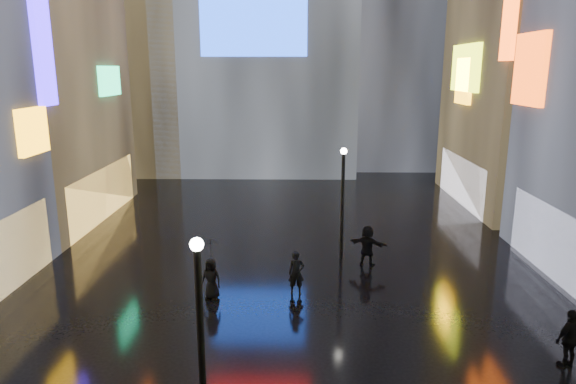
{
  "coord_description": "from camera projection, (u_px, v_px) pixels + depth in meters",
  "views": [
    {
      "loc": [
        0.26,
        -3.01,
        8.62
      ],
      "look_at": [
        0.0,
        12.0,
        5.0
      ],
      "focal_mm": 32.0,
      "sensor_mm": 36.0,
      "label": 1
    }
  ],
  "objects": [
    {
      "name": "pedestrian_6",
      "position": [
        296.0,
        273.0,
        19.97
      ],
      "size": [
        0.68,
        0.5,
        1.73
      ],
      "primitive_type": "imported",
      "rotation": [
        0.0,
        0.0,
        0.14
      ],
      "color": "black",
      "rests_on": "ground"
    },
    {
      "name": "building_left_far",
      "position": [
        0.0,
        24.0,
        27.92
      ],
      "size": [
        10.28,
        12.0,
        22.0
      ],
      "color": "black",
      "rests_on": "ground"
    },
    {
      "name": "ground",
      "position": [
        291.0,
        255.0,
        24.39
      ],
      "size": [
        140.0,
        140.0,
        0.0
      ],
      "primitive_type": "plane",
      "color": "black",
      "rests_on": "ground"
    },
    {
      "name": "pedestrian_3",
      "position": [
        570.0,
        339.0,
        15.05
      ],
      "size": [
        1.15,
        0.8,
        1.81
      ],
      "primitive_type": "imported",
      "rotation": [
        0.0,
        0.0,
        3.51
      ],
      "color": "black",
      "rests_on": "ground"
    },
    {
      "name": "umbrella_2",
      "position": [
        210.0,
        249.0,
        19.33
      ],
      "size": [
        1.21,
        1.2,
        0.82
      ],
      "primitive_type": "imported",
      "rotation": [
        0.0,
        0.0,
        4.25
      ],
      "color": "black",
      "rests_on": "pedestrian_4"
    },
    {
      "name": "pedestrian_5",
      "position": [
        367.0,
        246.0,
        22.87
      ],
      "size": [
        1.8,
        1.18,
        1.86
      ],
      "primitive_type": "imported",
      "rotation": [
        0.0,
        0.0,
        2.74
      ],
      "color": "black",
      "rests_on": "ground"
    },
    {
      "name": "lamp_near",
      "position": [
        201.0,
        336.0,
        11.19
      ],
      "size": [
        0.3,
        0.3,
        5.2
      ],
      "color": "black",
      "rests_on": "ground"
    },
    {
      "name": "lamp_far",
      "position": [
        343.0,
        197.0,
        23.26
      ],
      "size": [
        0.3,
        0.3,
        5.2
      ],
      "color": "black",
      "rests_on": "ground"
    },
    {
      "name": "tower_flank_left",
      "position": [
        127.0,
        15.0,
        42.97
      ],
      "size": [
        10.0,
        10.0,
        26.0
      ],
      "primitive_type": "cube",
      "color": "black",
      "rests_on": "ground"
    },
    {
      "name": "pedestrian_4",
      "position": [
        211.0,
        279.0,
        19.61
      ],
      "size": [
        0.89,
        0.71,
        1.59
      ],
      "primitive_type": "imported",
      "rotation": [
        0.0,
        0.0,
        -0.29
      ],
      "color": "black",
      "rests_on": "ground"
    }
  ]
}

